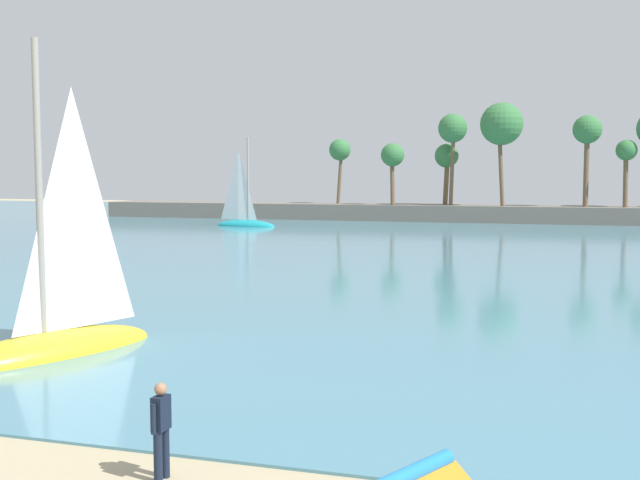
{
  "coord_description": "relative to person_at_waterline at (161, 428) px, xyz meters",
  "views": [
    {
      "loc": [
        5.12,
        -4.72,
        5.15
      ],
      "look_at": [
        -0.13,
        12.43,
        3.63
      ],
      "focal_mm": 44.05,
      "sensor_mm": 36.0,
      "label": 1
    }
  ],
  "objects": [
    {
      "name": "sailboat_mid_bay",
      "position": [
        -7.29,
        7.4,
        0.02
      ],
      "size": [
        4.2,
        6.76,
        9.42
      ],
      "color": "yellow",
      "rests_on": "sea"
    },
    {
      "name": "palm_headland",
      "position": [
        3.53,
        73.16,
        2.28
      ],
      "size": [
        92.59,
        6.66,
        13.07
      ],
      "color": "slate",
      "rests_on": "ground"
    },
    {
      "name": "sailboat_toward_headland",
      "position": [
        -22.97,
        59.06,
        -0.0
      ],
      "size": [
        6.56,
        2.76,
        9.21
      ],
      "color": "teal",
      "rests_on": "sea"
    },
    {
      "name": "person_at_waterline",
      "position": [
        0.0,
        0.0,
        0.0
      ],
      "size": [
        0.22,
        0.55,
        1.67
      ],
      "color": "#141E33",
      "rests_on": "ground"
    },
    {
      "name": "sea",
      "position": [
        1.18,
        57.19,
        -0.86
      ],
      "size": [
        220.0,
        112.35,
        0.06
      ],
      "primitive_type": "cube",
      "color": "teal",
      "rests_on": "ground"
    }
  ]
}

